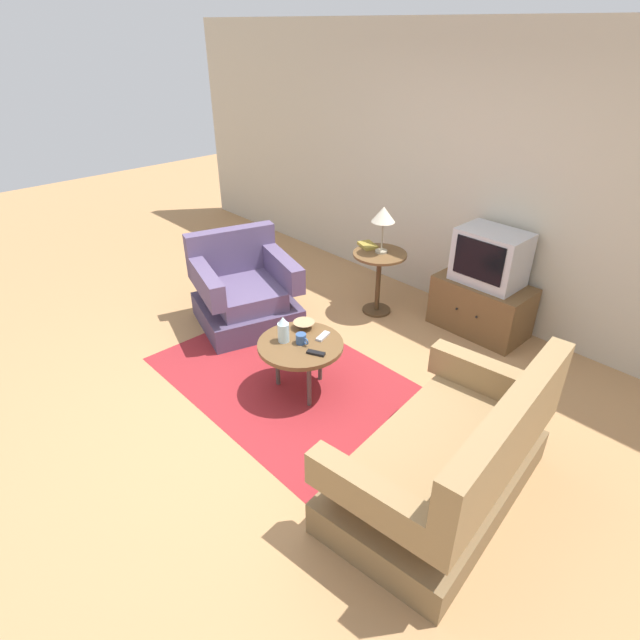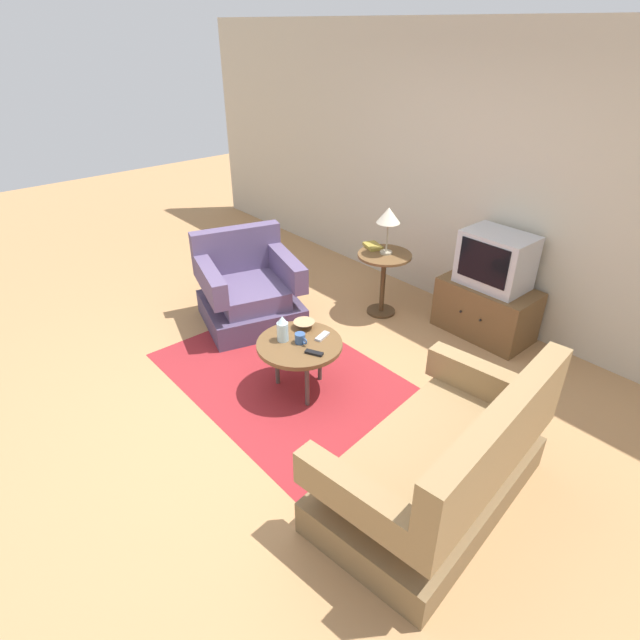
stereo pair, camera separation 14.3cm
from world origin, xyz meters
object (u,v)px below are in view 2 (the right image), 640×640
(coffee_table, at_px, (300,347))
(tv_remote_dark, at_px, (314,353))
(mug, at_px, (300,338))
(table_lamp, at_px, (389,217))
(bowl, at_px, (304,325))
(television, at_px, (496,260))
(tv_remote_silver, at_px, (322,336))
(vase, at_px, (283,329))
(tv_stand, at_px, (486,309))
(couch, at_px, (440,466))
(book, at_px, (373,246))
(armchair, at_px, (248,292))
(side_table, at_px, (384,271))

(coffee_table, relative_size, tv_remote_dark, 4.64)
(mug, bearing_deg, table_lamp, 107.82)
(coffee_table, distance_m, bowl, 0.24)
(television, relative_size, tv_remote_silver, 3.95)
(coffee_table, height_order, vase, vase)
(tv_remote_silver, bearing_deg, bowl, 77.03)
(coffee_table, bearing_deg, tv_stand, 76.27)
(mug, bearing_deg, couch, -3.38)
(television, relative_size, table_lamp, 1.31)
(tv_stand, xyz_separation_m, vase, (-0.58, -1.99, 0.31))
(tv_stand, distance_m, bowl, 1.86)
(couch, relative_size, mug, 12.67)
(coffee_table, height_order, table_lamp, table_lamp)
(mug, bearing_deg, bowl, 133.40)
(bowl, relative_size, book, 0.73)
(book, bearing_deg, tv_remote_dark, -40.39)
(couch, distance_m, coffee_table, 1.47)
(armchair, height_order, tv_remote_dark, armchair)
(tv_remote_silver, relative_size, book, 0.64)
(side_table, distance_m, tv_remote_silver, 1.38)
(tv_remote_dark, relative_size, tv_remote_silver, 0.95)
(tv_remote_silver, xyz_separation_m, book, (-0.72, 1.31, 0.21))
(tv_stand, bearing_deg, tv_remote_dark, -97.92)
(couch, relative_size, book, 6.61)
(armchair, xyz_separation_m, television, (1.72, 1.59, 0.46))
(bowl, bearing_deg, book, 111.02)
(tv_remote_dark, xyz_separation_m, book, (-0.86, 1.52, 0.21))
(tv_remote_dark, bearing_deg, coffee_table, 148.83)
(coffee_table, height_order, tv_stand, tv_stand)
(tv_remote_silver, bearing_deg, mug, 147.13)
(couch, height_order, tv_stand, couch)
(coffee_table, height_order, side_table, side_table)
(table_lamp, relative_size, book, 1.92)
(table_lamp, relative_size, tv_remote_silver, 3.01)
(couch, relative_size, television, 2.63)
(television, distance_m, table_lamp, 1.07)
(armchair, height_order, side_table, armchair)
(armchair, height_order, bowl, armchair)
(television, distance_m, mug, 2.00)
(television, distance_m, bowl, 1.89)
(tv_remote_silver, bearing_deg, side_table, 5.62)
(tv_remote_dark, bearing_deg, tv_remote_silver, 98.32)
(couch, distance_m, tv_stand, 2.23)
(tv_remote_dark, distance_m, tv_remote_silver, 0.25)
(vase, bearing_deg, tv_stand, 73.76)
(tv_stand, distance_m, book, 1.27)
(armchair, bearing_deg, television, 149.62)
(side_table, bearing_deg, mug, -72.11)
(television, xyz_separation_m, book, (-1.13, -0.44, -0.09))
(couch, bearing_deg, tv_remote_dark, 80.02)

